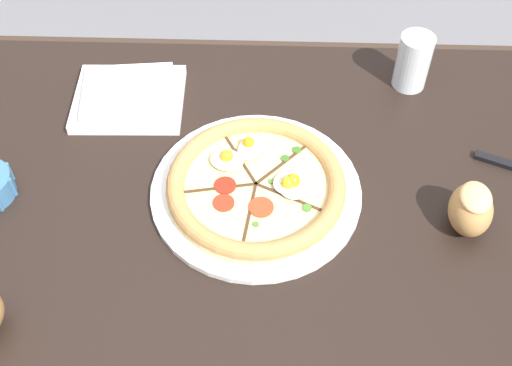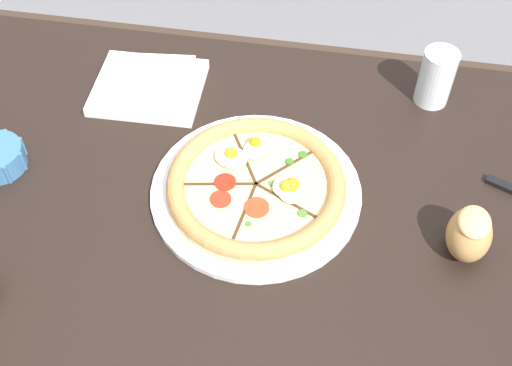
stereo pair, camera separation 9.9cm
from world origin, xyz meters
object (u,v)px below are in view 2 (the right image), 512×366
Objects in this scene: dining_table at (229,218)px; pizza at (256,186)px; napkin_folded at (148,85)px; water_glass at (435,80)px; bread_piece_near at (470,233)px.

pizza reaches higher than dining_table.
water_glass is (0.56, 0.07, 0.04)m from napkin_folded.
pizza is (0.05, -0.00, 0.11)m from dining_table.
pizza is at bearing -5.27° from dining_table.
dining_table is at bearing -46.75° from napkin_folded.
bread_piece_near is 0.36m from water_glass.
napkin_folded is (-0.21, 0.22, 0.11)m from dining_table.
water_glass reaches higher than dining_table.
napkin_folded is 2.10× the size of bread_piece_near.
bread_piece_near is (0.62, -0.28, 0.03)m from napkin_folded.
pizza is 0.43m from water_glass.
napkin_folded reaches higher than dining_table.
dining_table is at bearing 171.62° from bread_piece_near.
napkin_folded is (-0.26, 0.22, -0.00)m from pizza.
bread_piece_near is at bearing -81.25° from water_glass.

